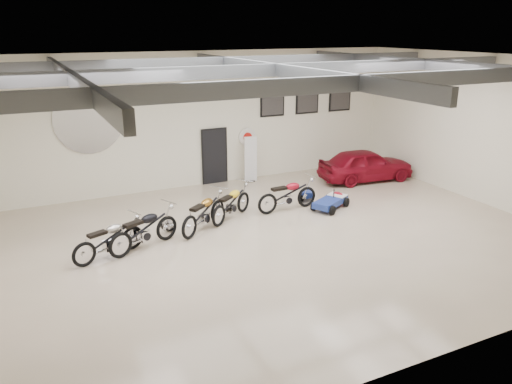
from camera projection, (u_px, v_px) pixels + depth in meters
name	position (u px, v px, depth m)	size (l,w,h in m)	color
floor	(274.00, 240.00, 14.24)	(16.00, 12.00, 0.01)	beige
ceiling	(276.00, 60.00, 12.67)	(16.00, 12.00, 0.01)	slate
back_wall	(200.00, 120.00, 18.59)	(16.00, 0.02, 5.00)	white
right_wall	(486.00, 130.00, 16.74)	(0.02, 12.00, 5.00)	white
ceiling_beams	(276.00, 70.00, 12.75)	(15.80, 11.80, 0.32)	#5A5E62
door	(214.00, 157.00, 19.21)	(0.92, 0.08, 2.10)	black
logo_plaque	(88.00, 121.00, 16.81)	(2.30, 0.06, 1.16)	silver
poster_left	(272.00, 99.00, 19.60)	(1.05, 0.08, 1.35)	black
poster_mid	(307.00, 97.00, 20.26)	(1.05, 0.08, 1.35)	black
poster_right	(340.00, 95.00, 20.92)	(1.05, 0.08, 1.35)	black
oil_sign	(247.00, 137.00, 19.58)	(0.72, 0.10, 0.72)	white
banner_stand	(251.00, 159.00, 19.41)	(0.50, 0.20, 1.83)	white
motorcycle_silver	(109.00, 239.00, 13.02)	(2.05, 0.64, 1.07)	silver
motorcycle_black	(144.00, 229.00, 13.55)	(2.21, 0.69, 1.15)	silver
motorcycle_gold	(204.00, 212.00, 14.82)	(2.16, 0.67, 1.13)	silver
motorcycle_yellow	(231.00, 203.00, 15.69)	(2.07, 0.64, 1.08)	silver
motorcycle_red	(287.00, 194.00, 16.41)	(2.16, 0.67, 1.12)	silver
go_kart	(333.00, 198.00, 16.76)	(1.76, 0.79, 0.64)	navy
vintage_car	(366.00, 165.00, 19.66)	(3.75, 1.51, 1.28)	maroon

